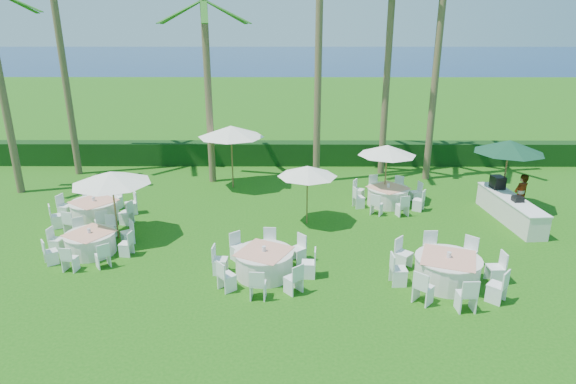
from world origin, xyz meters
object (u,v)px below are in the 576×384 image
banquet_table_a (91,242)px  staff_person (520,196)px  umbrella_c (231,131)px  buffet_table (510,208)px  banquet_table_d (95,210)px  umbrella_green (509,146)px  banquet_table_f (388,196)px  umbrella_a (111,178)px  banquet_table_b (264,262)px  banquet_table_c (447,270)px  umbrella_d (387,150)px  umbrella_b (307,171)px

banquet_table_a → staff_person: (15.36, 3.23, 0.50)m
umbrella_c → buffet_table: 11.88m
banquet_table_d → buffet_table: bearing=0.3°
buffet_table → umbrella_green: bearing=81.6°
banquet_table_f → umbrella_a: bearing=-161.4°
banquet_table_b → banquet_table_c: 5.30m
banquet_table_a → umbrella_c: (3.86, 6.86, 2.25)m
banquet_table_a → banquet_table_f: bearing=23.5°
banquet_table_f → staff_person: 5.02m
staff_person → banquet_table_c: bearing=26.5°
umbrella_c → umbrella_green: umbrella_c is taller
umbrella_d → banquet_table_d: bearing=-169.2°
banquet_table_b → umbrella_c: size_ratio=1.04×
banquet_table_a → umbrella_d: umbrella_d is taller
banquet_table_a → banquet_table_d: banquet_table_d is taller
banquet_table_d → umbrella_b: bearing=-1.8°
banquet_table_f → umbrella_c: umbrella_c is taller
banquet_table_f → umbrella_green: umbrella_green is taller
umbrella_a → umbrella_d: 10.71m
banquet_table_d → staff_person: 16.31m
banquet_table_a → banquet_table_b: bearing=-14.1°
banquet_table_c → umbrella_green: size_ratio=1.14×
umbrella_d → staff_person: umbrella_d is taller
banquet_table_c → umbrella_green: (4.03, 5.98, 2.19)m
buffet_table → banquet_table_a: bearing=-169.0°
umbrella_a → buffet_table: 14.60m
umbrella_a → umbrella_b: umbrella_a is taller
banquet_table_d → banquet_table_f: (11.49, 1.77, -0.02)m
banquet_table_a → umbrella_green: (15.03, 4.06, 2.25)m
umbrella_a → umbrella_b: (6.66, 1.38, -0.17)m
banquet_table_d → umbrella_c: (4.80, 4.05, 2.21)m
umbrella_green → buffet_table: size_ratio=0.71×
banquet_table_b → buffet_table: bearing=25.4°
banquet_table_d → umbrella_a: 2.81m
banquet_table_b → umbrella_a: umbrella_a is taller
umbrella_green → umbrella_b: bearing=-169.3°
umbrella_a → umbrella_green: bearing=11.1°
banquet_table_f → staff_person: (4.81, -1.36, 0.48)m
umbrella_c → umbrella_green: 11.52m
banquet_table_a → umbrella_c: umbrella_c is taller
banquet_table_c → umbrella_a: umbrella_a is taller
umbrella_b → umbrella_d: umbrella_d is taller
banquet_table_a → umbrella_c: size_ratio=0.95×
banquet_table_d → banquet_table_c: bearing=-21.6°
umbrella_green → staff_person: 1.96m
banquet_table_f → umbrella_a: umbrella_a is taller
banquet_table_f → umbrella_d: (-0.07, 0.40, 1.84)m
umbrella_d → umbrella_b: bearing=-144.2°
umbrella_a → buffet_table: bearing=6.8°
banquet_table_d → buffet_table: (15.80, 0.09, 0.08)m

